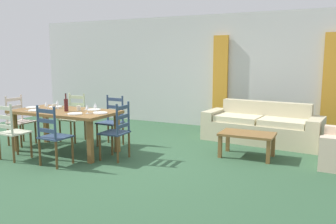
# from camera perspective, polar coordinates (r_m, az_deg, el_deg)

# --- Properties ---
(ground_plane) EXTENTS (9.60, 9.60, 0.02)m
(ground_plane) POSITION_cam_1_polar(r_m,az_deg,el_deg) (6.02, -6.38, -7.51)
(ground_plane) COLOR #2E5236
(wall_far) EXTENTS (9.60, 0.16, 2.70)m
(wall_far) POSITION_cam_1_polar(r_m,az_deg,el_deg) (8.75, 5.13, 6.62)
(wall_far) COLOR silver
(wall_far) RESTS_ON ground_plane
(curtain_panel_left) EXTENTS (0.35, 0.08, 2.20)m
(curtain_panel_left) POSITION_cam_1_polar(r_m,az_deg,el_deg) (8.44, 8.52, 4.79)
(curtain_panel_left) COLOR gold
(curtain_panel_left) RESTS_ON ground_plane
(curtain_panel_right) EXTENTS (0.35, 0.08, 2.20)m
(curtain_panel_right) POSITION_cam_1_polar(r_m,az_deg,el_deg) (8.06, 25.05, 3.87)
(curtain_panel_right) COLOR gold
(curtain_panel_right) RESTS_ON ground_plane
(dining_table) EXTENTS (1.90, 0.96, 0.75)m
(dining_table) POSITION_cam_1_polar(r_m,az_deg,el_deg) (6.51, -16.45, -0.51)
(dining_table) COLOR brown
(dining_table) RESTS_ON ground_plane
(dining_chair_near_left) EXTENTS (0.45, 0.43, 0.96)m
(dining_chair_near_left) POSITION_cam_1_polar(r_m,az_deg,el_deg) (6.33, -24.15, -2.90)
(dining_chair_near_left) COLOR beige
(dining_chair_near_left) RESTS_ON ground_plane
(dining_chair_near_right) EXTENTS (0.44, 0.42, 0.96)m
(dining_chair_near_right) POSITION_cam_1_polar(r_m,az_deg,el_deg) (5.74, -18.25, -3.69)
(dining_chair_near_right) COLOR navy
(dining_chair_near_right) RESTS_ON ground_plane
(dining_chair_far_left) EXTENTS (0.44, 0.42, 0.96)m
(dining_chair_far_left) POSITION_cam_1_polar(r_m,az_deg,el_deg) (7.39, -15.10, -0.84)
(dining_chair_far_left) COLOR beige
(dining_chair_far_left) RESTS_ON ground_plane
(dining_chair_far_right) EXTENTS (0.44, 0.42, 0.96)m
(dining_chair_far_right) POSITION_cam_1_polar(r_m,az_deg,el_deg) (6.83, -9.17, -1.43)
(dining_chair_far_right) COLOR navy
(dining_chair_far_right) RESTS_ON ground_plane
(dining_chair_head_west) EXTENTS (0.40, 0.42, 0.96)m
(dining_chair_head_west) POSITION_cam_1_polar(r_m,az_deg,el_deg) (7.39, -23.09, -1.24)
(dining_chair_head_west) COLOR beige
(dining_chair_head_west) RESTS_ON ground_plane
(dining_chair_head_east) EXTENTS (0.41, 0.43, 0.96)m
(dining_chair_head_east) POSITION_cam_1_polar(r_m,az_deg,el_deg) (5.85, -8.30, -3.12)
(dining_chair_head_east) COLOR navy
(dining_chair_head_east) RESTS_ON ground_plane
(dinner_plate_near_left) EXTENTS (0.24, 0.24, 0.02)m
(dinner_plate_near_left) POSITION_cam_1_polar(r_m,az_deg,el_deg) (6.64, -20.82, 0.28)
(dinner_plate_near_left) COLOR white
(dinner_plate_near_left) RESTS_ON dining_table
(fork_near_left) EXTENTS (0.02, 0.17, 0.01)m
(fork_near_left) POSITION_cam_1_polar(r_m,az_deg,el_deg) (6.75, -21.69, 0.31)
(fork_near_left) COLOR silver
(fork_near_left) RESTS_ON dining_table
(dinner_plate_near_right) EXTENTS (0.24, 0.24, 0.02)m
(dinner_plate_near_right) POSITION_cam_1_polar(r_m,az_deg,el_deg) (6.02, -14.92, -0.27)
(dinner_plate_near_right) COLOR white
(dinner_plate_near_right) RESTS_ON dining_table
(fork_near_right) EXTENTS (0.02, 0.17, 0.01)m
(fork_near_right) POSITION_cam_1_polar(r_m,az_deg,el_deg) (6.12, -15.98, -0.23)
(fork_near_right) COLOR silver
(fork_near_right) RESTS_ON dining_table
(dinner_plate_far_left) EXTENTS (0.24, 0.24, 0.02)m
(dinner_plate_far_left) POSITION_cam_1_polar(r_m,az_deg,el_deg) (6.98, -17.85, 0.83)
(dinner_plate_far_left) COLOR white
(dinner_plate_far_left) RESTS_ON dining_table
(fork_far_left) EXTENTS (0.02, 0.17, 0.01)m
(fork_far_left) POSITION_cam_1_polar(r_m,az_deg,el_deg) (7.09, -18.72, 0.85)
(fork_far_left) COLOR silver
(fork_far_left) RESTS_ON dining_table
(dinner_plate_far_right) EXTENTS (0.24, 0.24, 0.02)m
(dinner_plate_far_right) POSITION_cam_1_polar(r_m,az_deg,el_deg) (6.40, -12.00, 0.36)
(dinner_plate_far_right) COLOR white
(dinner_plate_far_right) RESTS_ON dining_table
(fork_far_right) EXTENTS (0.03, 0.17, 0.01)m
(fork_far_right) POSITION_cam_1_polar(r_m,az_deg,el_deg) (6.49, -13.05, 0.39)
(fork_far_right) COLOR silver
(fork_far_right) RESTS_ON dining_table
(dinner_plate_head_west) EXTENTS (0.24, 0.24, 0.02)m
(dinner_plate_head_west) POSITION_cam_1_polar(r_m,az_deg,el_deg) (7.04, -21.19, 0.72)
(dinner_plate_head_west) COLOR white
(dinner_plate_head_west) RESTS_ON dining_table
(fork_head_west) EXTENTS (0.02, 0.17, 0.01)m
(fork_head_west) POSITION_cam_1_polar(r_m,az_deg,el_deg) (7.15, -22.01, 0.74)
(fork_head_west) COLOR silver
(fork_head_west) RESTS_ON dining_table
(dinner_plate_head_east) EXTENTS (0.24, 0.24, 0.02)m
(dinner_plate_head_east) POSITION_cam_1_polar(r_m,az_deg,el_deg) (6.00, -10.97, -0.15)
(dinner_plate_head_east) COLOR white
(dinner_plate_head_east) RESTS_ON dining_table
(fork_head_east) EXTENTS (0.03, 0.17, 0.01)m
(fork_head_east) POSITION_cam_1_polar(r_m,az_deg,el_deg) (6.09, -12.10, -0.11)
(fork_head_east) COLOR silver
(fork_head_east) RESTS_ON dining_table
(wine_bottle) EXTENTS (0.07, 0.07, 0.32)m
(wine_bottle) POSITION_cam_1_polar(r_m,az_deg,el_deg) (6.38, -16.28, 1.17)
(wine_bottle) COLOR #471919
(wine_bottle) RESTS_ON dining_table
(wine_glass_near_left) EXTENTS (0.06, 0.06, 0.16)m
(wine_glass_near_left) POSITION_cam_1_polar(r_m,az_deg,el_deg) (6.61, -19.23, 1.22)
(wine_glass_near_left) COLOR white
(wine_glass_near_left) RESTS_ON dining_table
(wine_glass_near_right) EXTENTS (0.06, 0.06, 0.16)m
(wine_glass_near_right) POSITION_cam_1_polar(r_m,az_deg,el_deg) (6.00, -13.05, 0.76)
(wine_glass_near_right) COLOR white
(wine_glass_near_right) RESTS_ON dining_table
(wine_glass_far_left) EXTENTS (0.06, 0.06, 0.16)m
(wine_glass_far_left) POSITION_cam_1_polar(r_m,az_deg,el_deg) (6.78, -17.61, 1.48)
(wine_glass_far_left) COLOR white
(wine_glass_far_left) RESTS_ON dining_table
(wine_glass_far_right) EXTENTS (0.06, 0.06, 0.16)m
(wine_glass_far_right) POSITION_cam_1_polar(r_m,az_deg,el_deg) (6.20, -11.78, 1.06)
(wine_glass_far_right) COLOR white
(wine_glass_far_right) RESTS_ON dining_table
(coffee_cup_primary) EXTENTS (0.07, 0.07, 0.09)m
(coffee_cup_primary) POSITION_cam_1_polar(r_m,az_deg,el_deg) (6.39, -14.34, 0.59)
(coffee_cup_primary) COLOR beige
(coffee_cup_primary) RESTS_ON dining_table
(coffee_cup_secondary) EXTENTS (0.07, 0.07, 0.09)m
(coffee_cup_secondary) POSITION_cam_1_polar(r_m,az_deg,el_deg) (6.76, -18.10, 0.87)
(coffee_cup_secondary) COLOR beige
(coffee_cup_secondary) RESTS_ON dining_table
(couch) EXTENTS (2.35, 1.03, 0.80)m
(couch) POSITION_cam_1_polar(r_m,az_deg,el_deg) (7.27, 15.04, -2.48)
(couch) COLOR #C1B894
(couch) RESTS_ON ground_plane
(coffee_table) EXTENTS (0.90, 0.56, 0.42)m
(coffee_table) POSITION_cam_1_polar(r_m,az_deg,el_deg) (6.10, 12.77, -3.94)
(coffee_table) COLOR brown
(coffee_table) RESTS_ON ground_plane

